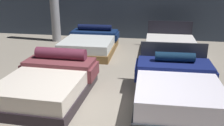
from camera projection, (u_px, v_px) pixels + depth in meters
The scene contains 5 objects.
ground_plane at pixel (105, 111), 4.33m from camera, with size 18.00×18.00×0.02m, color gray.
bed_2 at pixel (49, 83), 4.80m from camera, with size 1.55×2.03×0.77m.
bed_3 at pixel (176, 89), 4.48m from camera, with size 1.54×2.12×0.89m.
bed_4 at pixel (90, 44), 7.61m from camera, with size 1.55×2.13×0.71m.
bed_5 at pixel (171, 48), 7.32m from camera, with size 1.50×2.00×0.83m.
Camera 1 is at (0.76, -3.74, 2.20)m, focal length 40.33 mm.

